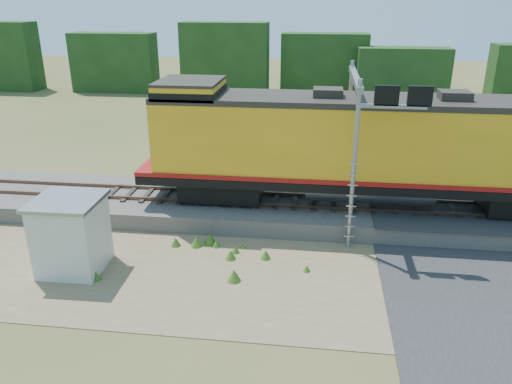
# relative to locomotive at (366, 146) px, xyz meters

# --- Properties ---
(ground) EXTENTS (140.00, 140.00, 0.00)m
(ground) POSITION_rel_locomotive_xyz_m (-3.09, -6.00, -3.65)
(ground) COLOR #475123
(ground) RESTS_ON ground
(ballast) EXTENTS (70.00, 5.00, 0.80)m
(ballast) POSITION_rel_locomotive_xyz_m (-3.09, 0.00, -3.25)
(ballast) COLOR slate
(ballast) RESTS_ON ground
(rails) EXTENTS (70.00, 1.54, 0.16)m
(rails) POSITION_rel_locomotive_xyz_m (-3.09, 0.00, -2.77)
(rails) COLOR brown
(rails) RESTS_ON ballast
(dirt_shoulder) EXTENTS (26.00, 8.00, 0.03)m
(dirt_shoulder) POSITION_rel_locomotive_xyz_m (-5.09, -5.50, -3.64)
(dirt_shoulder) COLOR #8C7754
(dirt_shoulder) RESTS_ON ground
(road) EXTENTS (7.00, 66.00, 0.86)m
(road) POSITION_rel_locomotive_xyz_m (3.91, -5.26, -3.56)
(road) COLOR #38383A
(road) RESTS_ON ground
(tree_line_north) EXTENTS (130.00, 3.00, 6.50)m
(tree_line_north) POSITION_rel_locomotive_xyz_m (-3.09, 32.00, -0.58)
(tree_line_north) COLOR #193914
(tree_line_north) RESTS_ON ground
(weed_clumps) EXTENTS (15.00, 6.20, 0.56)m
(weed_clumps) POSITION_rel_locomotive_xyz_m (-6.59, -5.90, -3.65)
(weed_clumps) COLOR #3C651C
(weed_clumps) RESTS_ON ground
(locomotive) EXTENTS (21.13, 3.22, 5.45)m
(locomotive) POSITION_rel_locomotive_xyz_m (0.00, 0.00, 0.00)
(locomotive) COLOR black
(locomotive) RESTS_ON rails
(shed) EXTENTS (2.51, 2.51, 2.92)m
(shed) POSITION_rel_locomotive_xyz_m (-11.26, -5.89, -2.17)
(shed) COLOR silver
(shed) RESTS_ON ground
(signal_gantry) EXTENTS (2.79, 6.20, 7.03)m
(signal_gantry) POSITION_rel_locomotive_xyz_m (-0.32, -0.66, 1.63)
(signal_gantry) COLOR gray
(signal_gantry) RESTS_ON ground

